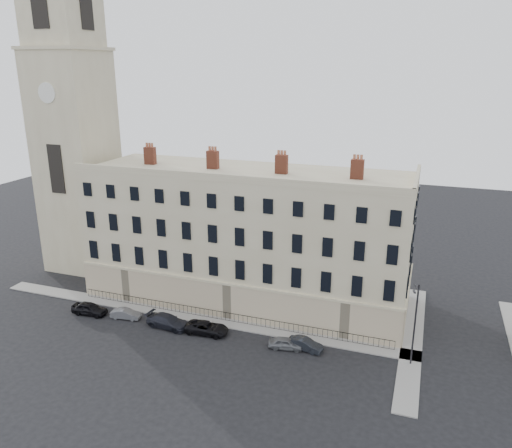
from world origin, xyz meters
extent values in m
plane|color=black|center=(0.00, 0.00, 0.00)|extent=(160.00, 160.00, 0.00)
cube|color=#C1B38F|center=(-6.00, 12.00, 7.50)|extent=(36.00, 12.00, 15.00)
cube|color=#C8B796|center=(-6.00, 5.92, 2.00)|extent=(36.10, 0.18, 4.00)
cube|color=#C8B796|center=(12.08, 12.00, 2.00)|extent=(0.18, 12.10, 4.00)
cube|color=#C1B38F|center=(-6.00, 6.15, 15.40)|extent=(36.00, 0.35, 0.80)
cube|color=#C1B38F|center=(11.85, 12.00, 15.40)|extent=(0.35, 12.00, 0.80)
cube|color=brown|center=(-18.00, 12.00, 16.00)|extent=(1.30, 0.70, 2.00)
cube|color=brown|center=(-10.00, 12.00, 16.00)|extent=(1.30, 0.70, 2.00)
cube|color=brown|center=(-2.00, 12.00, 16.00)|extent=(1.30, 0.70, 2.00)
cube|color=brown|center=(6.00, 12.00, 16.00)|extent=(1.30, 0.70, 2.00)
cube|color=#C1B38F|center=(-30.00, 14.00, 14.00)|extent=(8.00, 8.00, 28.00)
cube|color=#C1B38F|center=(-30.00, 14.00, 33.00)|extent=(7.04, 7.04, 10.00)
cylinder|color=white|center=(-30.00, 9.94, 23.00)|extent=(2.40, 0.14, 2.40)
cube|color=gray|center=(-10.00, 5.00, 0.06)|extent=(48.00, 2.00, 0.12)
cube|color=gray|center=(13.00, 8.00, 0.06)|extent=(2.00, 24.00, 0.12)
cube|color=black|center=(-6.00, 5.40, 1.02)|extent=(35.00, 0.04, 0.04)
cube|color=black|center=(-6.00, 5.40, 0.12)|extent=(35.00, 0.04, 0.04)
imported|color=black|center=(-20.63, 1.88, 0.68)|extent=(4.05, 1.80, 1.35)
imported|color=slate|center=(-16.35, 2.38, 0.53)|extent=(3.37, 1.58, 1.07)
imported|color=#20222B|center=(-11.17, 2.21, 0.68)|extent=(4.82, 2.30, 1.36)
imported|color=black|center=(-6.79, 2.42, 0.62)|extent=(4.53, 2.26, 1.23)
imported|color=slate|center=(1.58, 2.33, 0.57)|extent=(3.54, 1.89, 1.14)
imported|color=black|center=(3.34, 2.76, 0.58)|extent=(3.64, 1.76, 1.15)
cylinder|color=#28282D|center=(13.07, 3.53, 4.00)|extent=(0.16, 0.16, 8.00)
cylinder|color=#28282D|center=(12.91, 2.85, 7.90)|extent=(0.43, 1.48, 0.10)
cube|color=#28282D|center=(12.76, 2.17, 7.85)|extent=(0.29, 0.53, 0.12)
camera|label=1|loc=(12.93, -38.37, 25.99)|focal=35.00mm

